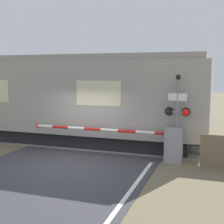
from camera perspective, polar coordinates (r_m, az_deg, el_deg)
name	(u,v)px	position (r m, az deg, el deg)	size (l,w,h in m)	color
ground_plane	(70,164)	(10.94, -7.68, -9.41)	(80.00, 80.00, 0.00)	#6B6047
track_bed	(104,143)	(13.89, -1.55, -5.61)	(36.00, 3.20, 0.13)	gray
train	(14,96)	(15.78, -17.51, 2.75)	(18.18, 3.21, 3.84)	black
crossing_barrier	(161,142)	(11.14, 8.90, -5.44)	(5.80, 0.44, 1.26)	gray
signal_post	(177,113)	(10.91, 11.84, -0.18)	(0.87, 0.26, 3.06)	gray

